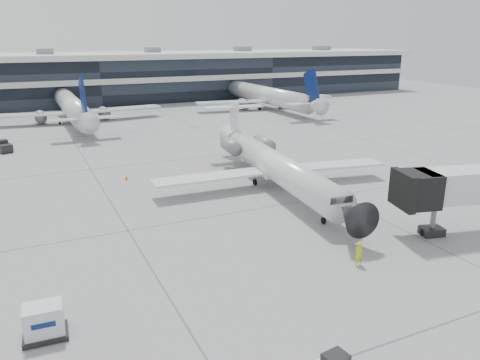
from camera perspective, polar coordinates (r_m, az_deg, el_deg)
ground at (r=41.51m, az=0.12°, el=-3.87°), size 220.00×220.00×0.00m
terminal at (r=118.62m, az=-17.46°, el=11.52°), size 170.00×22.00×10.00m
bg_jet_center at (r=91.66m, az=-19.64°, el=6.74°), size 32.00×40.00×9.60m
bg_jet_right at (r=103.39m, az=3.13°, el=8.77°), size 32.00×40.00×9.60m
regional_jet at (r=47.78m, az=4.07°, el=1.99°), size 24.82×31.00×7.16m
ramp_worker at (r=32.80m, az=14.27°, el=-8.69°), size 0.64×0.43×1.73m
cargo_uld at (r=26.83m, az=-22.77°, el=-15.67°), size 2.29×1.75×1.79m
traffic_cone at (r=52.04m, az=-13.69°, el=0.29°), size 0.44×0.44×0.53m
far_tug at (r=70.40m, az=-26.83°, el=3.63°), size 2.21×2.85×1.60m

